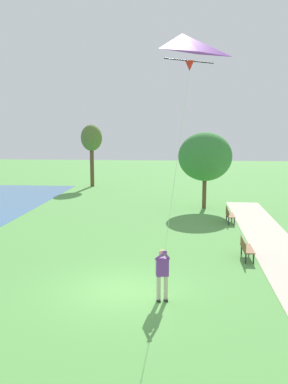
{
  "coord_description": "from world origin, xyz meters",
  "views": [
    {
      "loc": [
        1.94,
        -13.53,
        5.59
      ],
      "look_at": [
        0.71,
        0.64,
        3.4
      ],
      "focal_mm": 38.52,
      "sensor_mm": 36.0,
      "label": 1
    }
  ],
  "objects_px": {
    "person_kite_flyer": "(162,270)",
    "flying_kite": "(183,55)",
    "park_bench_far_walkway": "(229,214)",
    "tree_treeline_right": "(205,157)",
    "tree_lakeside_near": "(92,139)",
    "park_bench_near_walkway": "(246,247)"
  },
  "relations": [
    {
      "from": "tree_treeline_right",
      "to": "park_bench_far_walkway",
      "type": "bearing_deg",
      "value": -74.35
    },
    {
      "from": "park_bench_far_walkway",
      "to": "tree_treeline_right",
      "type": "relative_size",
      "value": 0.28
    },
    {
      "from": "flying_kite",
      "to": "tree_lakeside_near",
      "type": "bearing_deg",
      "value": 106.11
    },
    {
      "from": "park_bench_far_walkway",
      "to": "tree_lakeside_near",
      "type": "height_order",
      "value": "tree_lakeside_near"
    },
    {
      "from": "park_bench_near_walkway",
      "to": "tree_treeline_right",
      "type": "bearing_deg",
      "value": 95.68
    },
    {
      "from": "person_kite_flyer",
      "to": "park_bench_near_walkway",
      "type": "height_order",
      "value": "person_kite_flyer"
    },
    {
      "from": "flying_kite",
      "to": "park_bench_far_walkway",
      "type": "relative_size",
      "value": 3.91
    },
    {
      "from": "park_bench_near_walkway",
      "to": "park_bench_far_walkway",
      "type": "height_order",
      "value": "same"
    },
    {
      "from": "flying_kite",
      "to": "park_bench_near_walkway",
      "type": "xyz_separation_m",
      "value": [
        2.87,
        7.72,
        -6.74
      ]
    },
    {
      "from": "person_kite_flyer",
      "to": "tree_lakeside_near",
      "type": "relative_size",
      "value": 0.3
    },
    {
      "from": "person_kite_flyer",
      "to": "tree_treeline_right",
      "type": "bearing_deg",
      "value": 81.98
    },
    {
      "from": "tree_lakeside_near",
      "to": "tree_treeline_right",
      "type": "xyz_separation_m",
      "value": [
        10.27,
        -10.44,
        -0.94
      ]
    },
    {
      "from": "person_kite_flyer",
      "to": "tree_lakeside_near",
      "type": "distance_m",
      "value": 28.03
    },
    {
      "from": "park_bench_near_walkway",
      "to": "tree_treeline_right",
      "type": "distance_m",
      "value": 11.91
    },
    {
      "from": "flying_kite",
      "to": "tree_treeline_right",
      "type": "relative_size",
      "value": 1.1
    },
    {
      "from": "tree_lakeside_near",
      "to": "park_bench_far_walkway",
      "type": "bearing_deg",
      "value": -52.24
    },
    {
      "from": "flying_kite",
      "to": "park_bench_near_walkway",
      "type": "relative_size",
      "value": 3.91
    },
    {
      "from": "park_bench_far_walkway",
      "to": "tree_treeline_right",
      "type": "distance_m",
      "value": 5.58
    },
    {
      "from": "park_bench_far_walkway",
      "to": "flying_kite",
      "type": "bearing_deg",
      "value": -101.41
    },
    {
      "from": "person_kite_flyer",
      "to": "flying_kite",
      "type": "height_order",
      "value": "flying_kite"
    },
    {
      "from": "flying_kite",
      "to": "tree_treeline_right",
      "type": "height_order",
      "value": "flying_kite"
    },
    {
      "from": "person_kite_flyer",
      "to": "park_bench_near_walkway",
      "type": "xyz_separation_m",
      "value": [
        3.42,
        4.76,
        -0.54
      ]
    }
  ]
}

